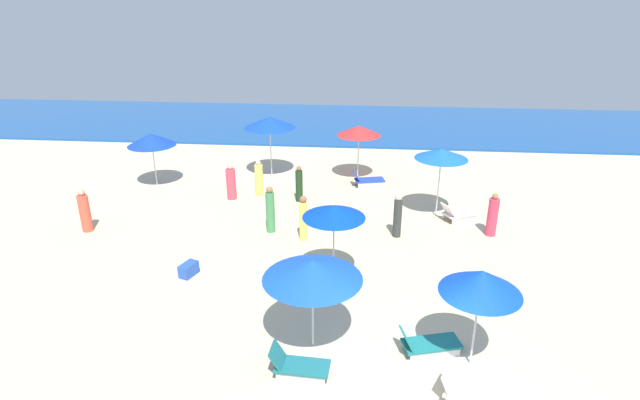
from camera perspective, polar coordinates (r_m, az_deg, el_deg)
ocean at (r=33.46m, az=6.75°, el=8.42°), size 60.00×10.79×0.12m
umbrella_0 at (r=19.34m, az=13.44°, el=5.04°), size 1.97×1.97×2.67m
lounge_chair_0_0 at (r=19.85m, az=15.14°, el=-1.49°), size 1.47×1.19×0.73m
umbrella_1 at (r=23.39m, az=-5.64°, el=8.65°), size 2.34×2.34×2.79m
umbrella_2 at (r=11.80m, az=-0.85°, el=-7.81°), size 2.35×2.35×2.34m
lounge_chair_2_0 at (r=12.01m, az=-2.51°, el=-18.03°), size 1.36×0.68×0.71m
umbrella_4 at (r=22.99m, az=4.38°, el=7.76°), size 1.98×1.98×2.49m
lounge_chair_4_0 at (r=22.66m, az=5.33°, el=2.22°), size 1.49×0.90×0.70m
umbrella_5 at (r=14.34m, az=1.57°, el=-1.32°), size 1.80×1.80×2.46m
umbrella_6 at (r=11.72m, az=17.60°, el=-8.72°), size 1.81×1.81×2.47m
lounge_chair_6_0 at (r=12.88m, az=11.94°, el=-15.47°), size 1.55×0.95×0.67m
lounge_chair_6_1 at (r=11.75m, az=16.72°, el=-20.28°), size 1.52×1.16×0.69m
umbrella_7 at (r=23.32m, az=-18.36°, el=6.44°), size 2.07×2.07×2.36m
beachgoer_0 at (r=20.80m, az=-2.35°, el=1.73°), size 0.29×0.29×1.51m
beachgoer_1 at (r=18.15m, az=-5.58°, el=-1.17°), size 0.42×0.42×1.73m
beachgoer_2 at (r=17.49m, az=-1.87°, el=-2.11°), size 0.40×0.40×1.64m
beachgoer_3 at (r=21.53m, az=-6.84°, el=2.33°), size 0.42×0.42×1.55m
beachgoer_4 at (r=20.00m, az=-24.82°, el=-1.22°), size 0.41×0.41×1.60m
beachgoer_5 at (r=17.94m, az=8.67°, el=-1.79°), size 0.41×0.41×1.60m
beachgoer_6 at (r=21.33m, az=-9.92°, el=1.92°), size 0.43×0.43×1.54m
beachgoer_7 at (r=18.84m, az=18.74°, el=-1.72°), size 0.36×0.36×1.58m
cooler_box_0 at (r=16.12m, az=-14.49°, el=-7.53°), size 0.53×0.68×0.39m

